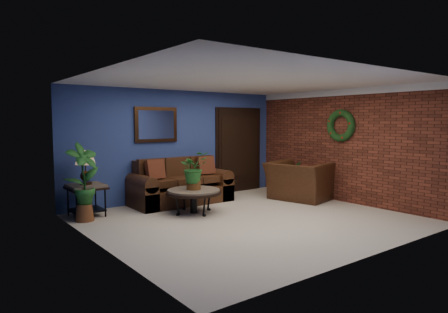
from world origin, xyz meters
TOP-DOWN VIEW (x-y plane):
  - floor at (0.00, 0.00)m, footprint 5.50×5.50m
  - wall_back at (0.00, 2.50)m, footprint 5.50×0.04m
  - wall_left at (-2.75, 0.00)m, footprint 0.04×5.00m
  - wall_right_brick at (2.75, 0.00)m, footprint 0.04×5.00m
  - ceiling at (0.00, 0.00)m, footprint 5.50×5.00m
  - crown_molding at (2.72, 0.00)m, footprint 0.03×5.00m
  - wall_mirror at (-0.60, 2.46)m, footprint 1.02×0.06m
  - closet_door at (1.75, 2.47)m, footprint 1.44×0.06m
  - wreath at (2.69, 0.05)m, footprint 0.16×0.72m
  - sofa at (-0.24, 2.08)m, footprint 2.20×0.95m
  - coffee_table at (-0.54, 1.05)m, footprint 1.08×1.08m
  - end_table at (-2.30, 2.05)m, footprint 0.67×0.67m
  - table_lamp at (-2.30, 2.05)m, footprint 0.37×0.37m
  - side_chair at (0.42, 2.11)m, footprint 0.42×0.42m
  - armchair at (2.15, 0.74)m, footprint 1.44×1.56m
  - coffee_plant at (-0.54, 1.05)m, footprint 0.58×0.51m
  - floor_plant at (2.35, 1.10)m, footprint 0.42×0.35m
  - tall_plant at (-2.45, 1.71)m, footprint 0.71×0.58m

SIDE VIEW (x-z plane):
  - floor at x=0.00m, z-range 0.00..0.00m
  - sofa at x=-0.24m, z-range -0.17..0.82m
  - coffee_table at x=-0.54m, z-range 0.17..0.64m
  - armchair at x=2.15m, z-range 0.00..0.86m
  - floor_plant at x=2.35m, z-range 0.02..0.87m
  - end_table at x=-2.30m, z-range 0.16..0.77m
  - side_chair at x=0.42m, z-range 0.06..0.94m
  - tall_plant at x=-2.45m, z-range 0.05..1.48m
  - coffee_plant at x=-0.54m, z-range 0.50..1.24m
  - table_lamp at x=-2.30m, z-range 0.70..1.32m
  - closet_door at x=1.75m, z-range -0.04..2.14m
  - wall_back at x=0.00m, z-range 0.00..2.50m
  - wall_left at x=-2.75m, z-range 0.00..2.50m
  - wall_right_brick at x=2.75m, z-range 0.00..2.50m
  - wreath at x=2.69m, z-range 1.34..2.06m
  - wall_mirror at x=-0.60m, z-range 1.33..2.10m
  - crown_molding at x=2.72m, z-range 2.36..2.50m
  - ceiling at x=0.00m, z-range 2.49..2.51m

